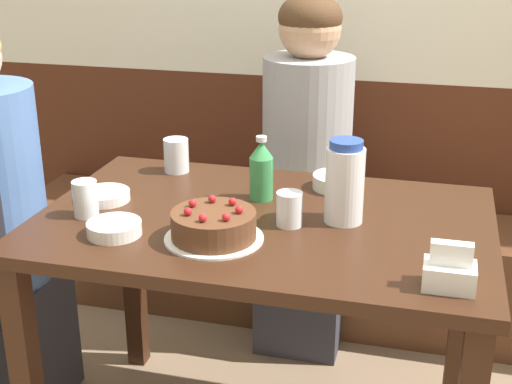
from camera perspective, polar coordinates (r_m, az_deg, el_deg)
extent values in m
cube|color=#4C2314|center=(2.94, 5.56, 0.34)|extent=(4.80, 0.04, 0.91)
cube|color=#56331E|center=(2.84, 4.66, -5.81)|extent=(2.36, 0.38, 0.42)
cube|color=#381E11|center=(1.88, 0.61, -2.54)|extent=(1.19, 0.77, 0.03)
cube|color=#381E11|center=(2.49, -9.78, -6.25)|extent=(0.06, 0.06, 0.72)
cube|color=#381E11|center=(2.31, 16.07, -9.22)|extent=(0.06, 0.06, 0.72)
cylinder|color=white|center=(1.75, -3.38, -3.71)|extent=(0.24, 0.24, 0.01)
cylinder|color=#56331E|center=(1.74, -3.40, -2.63)|extent=(0.21, 0.21, 0.07)
sphere|color=red|center=(1.71, -1.36, -1.41)|extent=(0.02, 0.02, 0.02)
sphere|color=red|center=(1.76, -1.89, -0.77)|extent=(0.02, 0.02, 0.02)
sphere|color=red|center=(1.78, -3.53, -0.55)|extent=(0.02, 0.02, 0.02)
sphere|color=red|center=(1.75, -5.10, -0.89)|extent=(0.02, 0.02, 0.02)
sphere|color=red|center=(1.70, -5.48, -1.57)|extent=(0.02, 0.02, 0.02)
sphere|color=red|center=(1.67, -4.28, -2.08)|extent=(0.02, 0.02, 0.02)
sphere|color=red|center=(1.67, -2.41, -2.01)|extent=(0.02, 0.02, 0.02)
cylinder|color=white|center=(1.83, 7.10, 0.52)|extent=(0.10, 0.10, 0.20)
cylinder|color=#28479E|center=(1.80, 7.26, 3.80)|extent=(0.08, 0.08, 0.02)
cylinder|color=#388E4C|center=(1.98, 0.42, 1.09)|extent=(0.07, 0.07, 0.12)
cone|color=#388E4C|center=(1.95, 0.43, 3.41)|extent=(0.07, 0.07, 0.05)
cylinder|color=silver|center=(1.94, 0.43, 4.28)|extent=(0.03, 0.03, 0.01)
cube|color=white|center=(1.57, 15.19, -6.50)|extent=(0.11, 0.08, 0.05)
cube|color=white|center=(1.55, 15.37, -4.77)|extent=(0.09, 0.03, 0.05)
cylinder|color=white|center=(2.08, 6.51, 0.83)|extent=(0.14, 0.14, 0.04)
cylinder|color=white|center=(1.80, -11.27, -2.87)|extent=(0.14, 0.14, 0.03)
cylinder|color=white|center=(2.03, -12.00, -0.30)|extent=(0.14, 0.14, 0.03)
cylinder|color=silver|center=(1.92, -13.49, -0.52)|extent=(0.07, 0.07, 0.10)
cylinder|color=silver|center=(2.22, -6.40, 2.93)|extent=(0.08, 0.08, 0.10)
cylinder|color=silver|center=(1.81, 2.68, -1.37)|extent=(0.07, 0.07, 0.09)
cube|color=#33333D|center=(2.47, -19.18, -11.04)|extent=(0.34, 0.30, 0.45)
cube|color=#33333D|center=(2.67, 3.80, -7.28)|extent=(0.30, 0.34, 0.45)
cylinder|color=#99999E|center=(2.47, 4.10, 3.69)|extent=(0.31, 0.31, 0.61)
sphere|color=tan|center=(2.38, 4.35, 12.94)|extent=(0.21, 0.21, 0.21)
ellipsoid|color=#4C331E|center=(2.38, 4.37, 13.80)|extent=(0.21, 0.21, 0.15)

